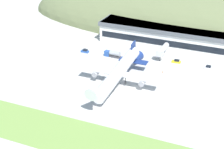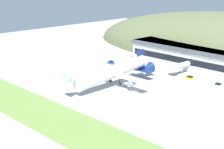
# 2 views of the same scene
# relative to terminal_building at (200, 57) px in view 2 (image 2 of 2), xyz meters

# --- Properties ---
(ground_plane) EXTENTS (324.69, 324.69, 0.00)m
(ground_plane) POSITION_rel_terminal_building_xyz_m (0.18, -49.08, -6.08)
(ground_plane) COLOR #B7B5AF
(grass_strip_foreground) EXTENTS (292.22, 19.02, 0.08)m
(grass_strip_foreground) POSITION_rel_terminal_building_xyz_m (0.18, -86.96, -6.04)
(grass_strip_foreground) COLOR #759947
(grass_strip_foreground) RESTS_ON ground_plane
(terminal_building) EXTENTS (73.98, 17.33, 10.73)m
(terminal_building) POSITION_rel_terminal_building_xyz_m (0.00, 0.00, 0.00)
(terminal_building) COLOR white
(terminal_building) RESTS_ON ground_plane
(jetway_0) EXTENTS (3.38, 12.41, 5.43)m
(jetway_0) POSITION_rel_terminal_building_xyz_m (-0.89, -15.05, -2.09)
(jetway_0) COLOR silver
(jetway_0) RESTS_ON ground_plane
(cargo_airplane) EXTENTS (33.56, 48.36, 12.16)m
(cargo_airplane) POSITION_rel_terminal_building_xyz_m (-8.71, -48.82, -0.20)
(cargo_airplane) COLOR silver
(service_car_0) EXTENTS (4.19, 2.16, 1.41)m
(service_car_0) POSITION_rel_terminal_building_xyz_m (6.72, -17.58, -5.50)
(service_car_0) COLOR gold
(service_car_0) RESTS_ON ground_plane
(service_car_2) EXTENTS (3.80, 1.84, 1.65)m
(service_car_2) POSITION_rel_terminal_building_xyz_m (-36.88, -23.66, -5.40)
(service_car_2) COLOR #264C99
(service_car_2) RESTS_ON ground_plane
(service_car_3) EXTENTS (3.83, 2.09, 1.56)m
(service_car_3) POSITION_rel_terminal_building_xyz_m (21.48, -18.53, -5.44)
(service_car_3) COLOR silver
(service_car_3) RESTS_ON ground_plane
(fuel_truck) EXTENTS (8.01, 2.57, 3.01)m
(fuel_truck) POSITION_rel_terminal_building_xyz_m (-22.52, -23.22, -4.65)
(fuel_truck) COLOR #264C99
(fuel_truck) RESTS_ON ground_plane
(traffic_cone_0) EXTENTS (0.52, 0.52, 0.58)m
(traffic_cone_0) POSITION_rel_terminal_building_xyz_m (-7.44, -25.62, -5.80)
(traffic_cone_0) COLOR orange
(traffic_cone_0) RESTS_ON ground_plane
(traffic_cone_1) EXTENTS (0.52, 0.52, 0.58)m
(traffic_cone_1) POSITION_rel_terminal_building_xyz_m (3.98, -29.89, -5.80)
(traffic_cone_1) COLOR orange
(traffic_cone_1) RESTS_ON ground_plane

